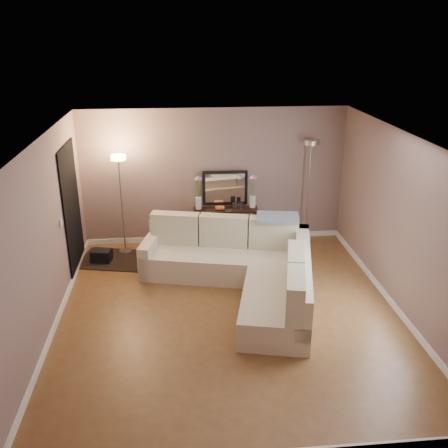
{
  "coord_description": "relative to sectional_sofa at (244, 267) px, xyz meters",
  "views": [
    {
      "loc": [
        -0.7,
        -6.38,
        3.96
      ],
      "look_at": [
        0.0,
        0.8,
        1.1
      ],
      "focal_mm": 40.0,
      "sensor_mm": 36.0,
      "label": 1
    }
  ],
  "objects": [
    {
      "name": "wall_back",
      "position": [
        -0.32,
        2.01,
        0.94
      ],
      "size": [
        5.0,
        0.02,
        2.6
      ],
      "primitive_type": "cube",
      "color": "gray",
      "rests_on": "ground"
    },
    {
      "name": "wall_right",
      "position": [
        2.19,
        -0.75,
        0.94
      ],
      "size": [
        0.02,
        5.5,
        2.6
      ],
      "primitive_type": "cube",
      "color": "gray",
      "rests_on": "ground"
    },
    {
      "name": "table_decor",
      "position": [
        -0.13,
        1.67,
        0.44
      ],
      "size": [
        0.51,
        0.11,
        0.12
      ],
      "color": "orange",
      "rests_on": "console_table"
    },
    {
      "name": "doorway",
      "position": [
        -2.8,
        0.95,
        0.74
      ],
      "size": [
        0.02,
        1.2,
        2.2
      ],
      "primitive_type": "cube",
      "color": "black",
      "rests_on": "ground"
    },
    {
      "name": "baseboard_back",
      "position": [
        -0.32,
        1.98,
        -0.31
      ],
      "size": [
        5.0,
        0.03,
        0.1
      ],
      "primitive_type": "cube",
      "color": "white",
      "rests_on": "ground"
    },
    {
      "name": "console_table",
      "position": [
        -0.2,
        1.71,
        0.06
      ],
      "size": [
        1.22,
        0.35,
        0.75
      ],
      "color": "black",
      "rests_on": "floor"
    },
    {
      "name": "floor",
      "position": [
        -0.32,
        -0.75,
        -0.37
      ],
      "size": [
        5.0,
        5.5,
        0.01
      ],
      "primitive_type": "cube",
      "color": "brown",
      "rests_on": "ground"
    },
    {
      "name": "throw_blanket",
      "position": [
        0.63,
        0.56,
        0.62
      ],
      "size": [
        0.76,
        0.53,
        0.09
      ],
      "primitive_type": "cube",
      "rotation": [
        0.1,
        0.0,
        -0.18
      ],
      "color": "gray",
      "rests_on": "sectional_sofa"
    },
    {
      "name": "black_bag",
      "position": [
        -2.43,
        1.19,
        -0.25
      ],
      "size": [
        0.39,
        0.31,
        0.22
      ],
      "primitive_type": "cube",
      "rotation": [
        0.0,
        0.0,
        -0.21
      ],
      "color": "black",
      "rests_on": "charcoal_rug"
    },
    {
      "name": "floor_lamp_lit",
      "position": [
        -2.04,
        1.57,
        0.96
      ],
      "size": [
        0.31,
        0.31,
        1.86
      ],
      "color": "silver",
      "rests_on": "floor"
    },
    {
      "name": "baseboard_left",
      "position": [
        -2.8,
        -0.75,
        -0.31
      ],
      "size": [
        0.03,
        5.5,
        0.1
      ],
      "primitive_type": "cube",
      "color": "white",
      "rests_on": "ground"
    },
    {
      "name": "floor_lamp_unlit",
      "position": [
        1.47,
        1.78,
        1.06
      ],
      "size": [
        0.34,
        0.34,
        2.02
      ],
      "color": "silver",
      "rests_on": "floor"
    },
    {
      "name": "charcoal_rug",
      "position": [
        -2.21,
        1.24,
        -0.35
      ],
      "size": [
        1.38,
        1.15,
        0.02
      ],
      "primitive_type": "cube",
      "rotation": [
        0.0,
        0.0,
        -0.21
      ],
      "color": "black",
      "rests_on": "floor"
    },
    {
      "name": "flower_vase_right",
      "position": [
        0.39,
        1.7,
        0.68
      ],
      "size": [
        0.14,
        0.11,
        0.64
      ],
      "color": "silver",
      "rests_on": "console_table"
    },
    {
      "name": "ceiling",
      "position": [
        -0.32,
        -0.75,
        2.24
      ],
      "size": [
        5.0,
        5.5,
        0.01
      ],
      "primitive_type": "cube",
      "color": "white",
      "rests_on": "ground"
    },
    {
      "name": "leaning_mirror",
      "position": [
        -0.12,
        1.86,
        0.75
      ],
      "size": [
        0.86,
        0.06,
        0.67
      ],
      "color": "black",
      "rests_on": "console_table"
    },
    {
      "name": "sectional_sofa",
      "position": [
        0.0,
        0.0,
        0.0
      ],
      "size": [
        2.92,
        3.22,
        0.98
      ],
      "color": "beige",
      "rests_on": "floor"
    },
    {
      "name": "wall_front",
      "position": [
        -0.32,
        -3.51,
        0.94
      ],
      "size": [
        5.0,
        0.02,
        2.6
      ],
      "primitive_type": "cube",
      "color": "gray",
      "rests_on": "ground"
    },
    {
      "name": "wall_left",
      "position": [
        -2.83,
        -0.75,
        0.94
      ],
      "size": [
        0.02,
        5.5,
        2.6
      ],
      "primitive_type": "cube",
      "color": "gray",
      "rests_on": "ground"
    },
    {
      "name": "baseboard_right",
      "position": [
        2.17,
        -0.75,
        -0.31
      ],
      "size": [
        0.03,
        5.5,
        0.1
      ],
      "primitive_type": "cube",
      "color": "white",
      "rests_on": "ground"
    },
    {
      "name": "switch_plate",
      "position": [
        -2.8,
        0.1,
        0.84
      ],
      "size": [
        0.02,
        0.08,
        0.12
      ],
      "primitive_type": "cube",
      "color": "white",
      "rests_on": "ground"
    },
    {
      "name": "flower_vase_left",
      "position": [
        -0.64,
        1.71,
        0.68
      ],
      "size": [
        0.14,
        0.11,
        0.64
      ],
      "color": "silver",
      "rests_on": "console_table"
    }
  ]
}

